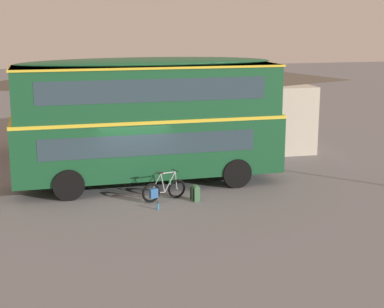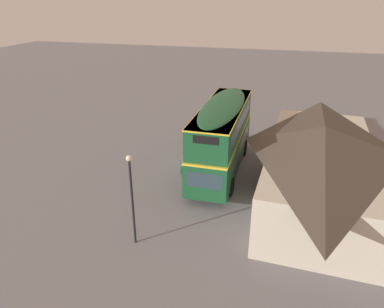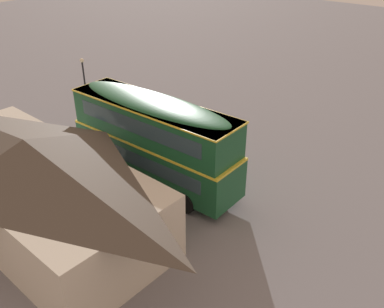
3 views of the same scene
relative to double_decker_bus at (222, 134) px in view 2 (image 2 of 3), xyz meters
name	(u,v)px [view 2 (image 2 of 3)]	position (x,y,z in m)	size (l,w,h in m)	color
ground_plane	(209,164)	(-0.73, -0.98, -2.64)	(120.00, 120.00, 0.00)	slate
double_decker_bus	(222,134)	(0.00, 0.00, 0.00)	(9.94, 2.68, 4.79)	black
touring_bicycle	(191,162)	(0.07, -2.09, -2.27)	(1.64, 0.74, 1.02)	black
backpack_on_ground	(183,169)	(1.14, -2.38, -2.35)	(0.32, 0.37, 0.57)	#386642
water_bottle_blue_sports	(180,162)	(-0.30, -3.02, -2.53)	(0.07, 0.07, 0.24)	#338CBF
pub_building	(320,162)	(1.82, 6.08, -0.40)	(14.16, 6.71, 4.40)	beige
street_lamp	(132,191)	(8.73, -2.49, 0.23)	(0.28, 0.28, 4.65)	black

